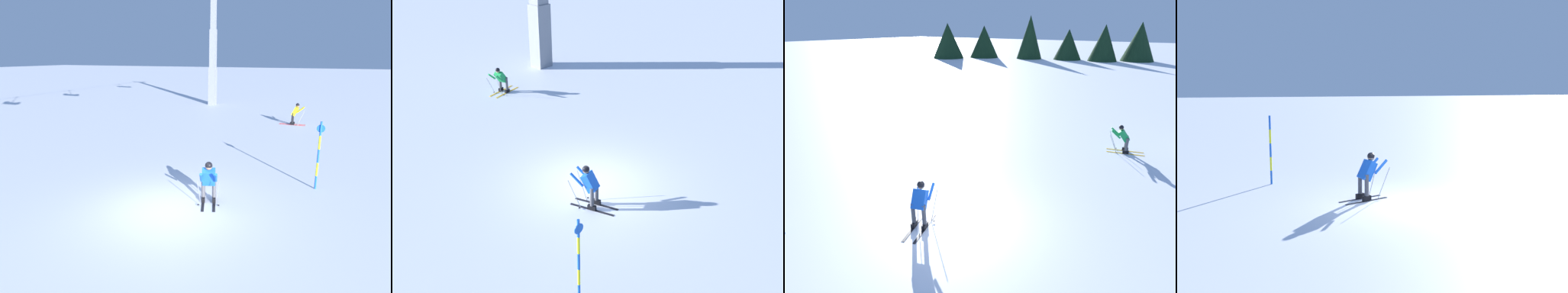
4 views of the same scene
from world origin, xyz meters
The scene contains 4 objects.
ground_plane centered at (0.00, 0.00, 0.00)m, with size 260.00×260.00×0.00m, color white.
skier_carving_main centered at (0.95, -0.99, 0.85)m, with size 1.66×1.06×1.60m.
trail_marker_pole centered at (3.67, -4.09, 1.33)m, with size 0.07×0.28×2.48m.
skier_distant_uphill centered at (-9.16, 2.86, 0.78)m, with size 1.00×1.80×1.51m.
Camera 2 is at (10.35, -10.43, 9.33)m, focal length 45.27 mm.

